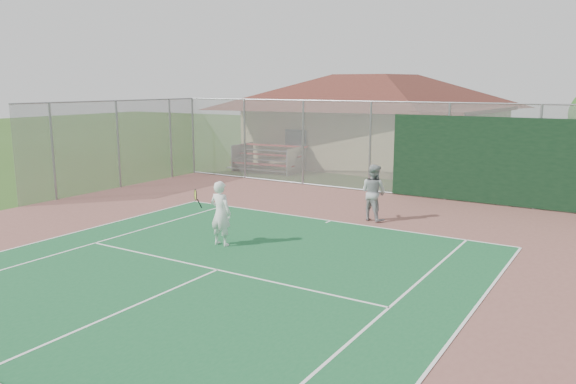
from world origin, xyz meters
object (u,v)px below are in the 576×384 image
(player_white_front, at_px, (220,214))
(player_grey_back, at_px, (373,193))
(clubhouse, at_px, (375,111))
(bleachers, at_px, (268,158))

(player_white_front, bearing_deg, player_grey_back, -116.31)
(clubhouse, distance_m, bleachers, 6.30)
(clubhouse, relative_size, player_white_front, 7.87)
(player_white_front, relative_size, player_grey_back, 0.98)
(clubhouse, height_order, bleachers, clubhouse)
(player_white_front, xyz_separation_m, player_grey_back, (2.24, 4.65, 0.01))
(bleachers, height_order, player_grey_back, player_grey_back)
(clubhouse, bearing_deg, player_white_front, -76.52)
(player_grey_back, bearing_deg, bleachers, -23.73)
(player_white_front, height_order, player_grey_back, player_grey_back)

